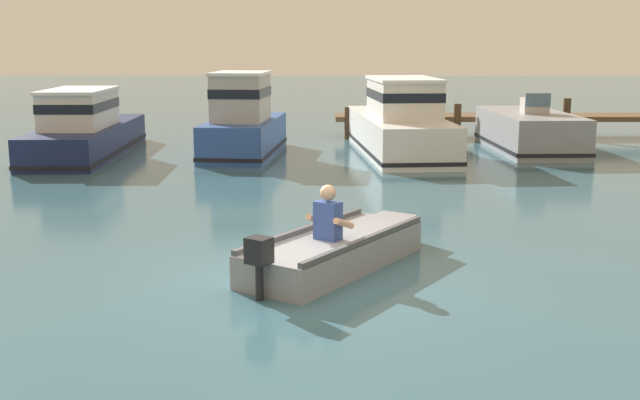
# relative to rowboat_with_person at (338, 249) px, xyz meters

# --- Properties ---
(ground_plane) EXTENTS (120.00, 120.00, 0.00)m
(ground_plane) POSITION_rel_rowboat_with_person_xyz_m (-0.46, -0.72, -0.25)
(ground_plane) COLOR #386070
(wooden_dock) EXTENTS (11.11, 1.57, 1.29)m
(wooden_dock) POSITION_rel_rowboat_with_person_xyz_m (5.85, 14.99, 0.37)
(wooden_dock) COLOR brown
(wooden_dock) RESTS_ON ground
(rowboat_with_person) EXTENTS (2.65, 3.36, 1.19)m
(rowboat_with_person) POSITION_rel_rowboat_with_person_xyz_m (0.00, 0.00, 0.00)
(rowboat_with_person) COLOR gray
(rowboat_with_person) RESTS_ON ground
(moored_boat_navy) EXTENTS (2.01, 6.60, 1.82)m
(moored_boat_navy) POSITION_rel_rowboat_with_person_xyz_m (-6.58, 10.72, 0.43)
(moored_boat_navy) COLOR #19234C
(moored_boat_navy) RESTS_ON ground
(moored_boat_blue) EXTENTS (2.14, 4.61, 2.26)m
(moored_boat_blue) POSITION_rel_rowboat_with_person_xyz_m (-2.30, 10.77, 0.58)
(moored_boat_blue) COLOR #2D519E
(moored_boat_blue) RESTS_ON ground
(moored_boat_white) EXTENTS (2.63, 6.90, 2.10)m
(moored_boat_white) POSITION_rel_rowboat_with_person_xyz_m (1.97, 11.11, 0.54)
(moored_boat_white) COLOR white
(moored_boat_white) RESTS_ON ground
(moored_boat_grey) EXTENTS (2.20, 4.83, 1.66)m
(moored_boat_grey) POSITION_rel_rowboat_with_person_xyz_m (5.70, 11.73, 0.27)
(moored_boat_grey) COLOR gray
(moored_boat_grey) RESTS_ON ground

